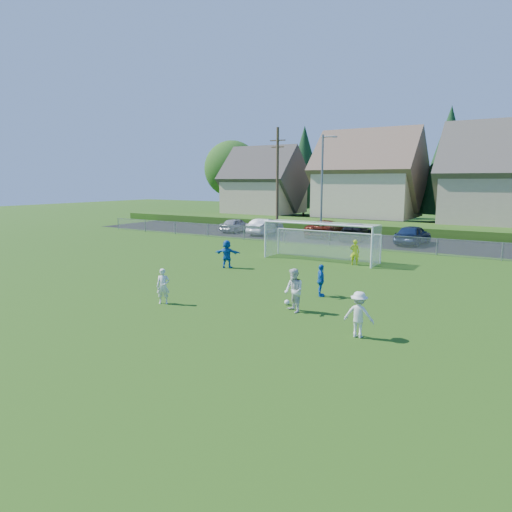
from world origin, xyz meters
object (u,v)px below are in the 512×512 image
object	(u,v)px
soccer_goal	(322,235)
car_d	(355,231)
player_blue_b	(227,254)
car_b	(265,227)
car_a	(236,225)
player_white_b	(294,291)
goalkeeper	(355,252)
player_blue_a	(321,280)
car_e	(413,235)
player_white_c	(359,315)
soccer_ball	(287,302)
car_c	(327,228)
player_white_a	(163,286)

from	to	relation	value
soccer_goal	car_d	bearing A→B (deg)	98.65
player_blue_b	car_b	bearing A→B (deg)	-84.48
car_a	player_white_b	bearing A→B (deg)	130.55
player_blue_b	goalkeeper	bearing A→B (deg)	-158.97
player_blue_a	car_e	xyz separation A→B (m)	(-0.57, 19.39, 0.06)
player_white_c	car_e	xyz separation A→B (m)	(-3.85, 23.70, 0.02)
car_a	car_e	size ratio (longest dim) A/B	0.87
soccer_ball	player_white_c	world-z (taller)	player_white_c
car_c	soccer_goal	xyz separation A→B (m)	(4.67, -11.70, 0.85)
goalkeeper	car_e	xyz separation A→B (m)	(0.82, 11.22, 0.01)
player_white_a	car_a	xyz separation A→B (m)	(-12.68, 23.88, -0.06)
player_white_b	goalkeeper	size ratio (longest dim) A/B	1.11
player_blue_b	car_e	distance (m)	17.55
player_white_c	car_d	world-z (taller)	player_white_c
player_blue_b	soccer_goal	distance (m)	6.61
soccer_ball	player_white_b	distance (m)	1.31
player_white_c	player_blue_a	world-z (taller)	player_white_c
player_white_c	car_d	size ratio (longest dim) A/B	0.30
soccer_ball	car_d	size ratio (longest dim) A/B	0.04
car_a	soccer_goal	world-z (taller)	soccer_goal
soccer_ball	car_b	bearing A→B (deg)	122.96
player_white_b	car_c	size ratio (longest dim) A/B	0.31
player_white_a	car_d	distance (m)	24.28
car_d	player_white_a	bearing A→B (deg)	82.97
goalkeeper	car_b	xyz separation A→B (m)	(-12.86, 10.82, -0.03)
player_white_a	car_e	bearing A→B (deg)	44.84
car_b	car_c	world-z (taller)	car_c
goalkeeper	car_b	distance (m)	16.80
player_blue_b	car_e	world-z (taller)	player_blue_b
player_blue_b	soccer_goal	xyz separation A→B (m)	(3.66, 5.45, 0.79)
car_e	player_white_c	bearing A→B (deg)	104.45
goalkeeper	player_blue_a	bearing A→B (deg)	87.64
player_white_a	car_a	bearing A→B (deg)	83.52
player_blue_a	player_blue_b	world-z (taller)	player_blue_b
player_white_c	goalkeeper	bearing A→B (deg)	-73.76
soccer_ball	player_white_b	world-z (taller)	player_white_b
soccer_ball	car_c	xyz separation A→B (m)	(-7.90, 22.48, 0.66)
soccer_ball	car_a	world-z (taller)	car_a
player_white_b	car_d	size ratio (longest dim) A/B	0.34
player_white_c	car_a	distance (m)	31.60
soccer_ball	player_white_c	size ratio (longest dim) A/B	0.14
player_blue_a	car_d	world-z (taller)	car_d
player_blue_b	player_white_b	bearing A→B (deg)	123.47
car_b	car_c	size ratio (longest dim) A/B	0.82
player_white_a	player_blue_a	distance (m)	6.91
player_white_b	car_a	size ratio (longest dim) A/B	0.43
player_white_b	car_c	world-z (taller)	player_white_b
car_a	soccer_ball	bearing A→B (deg)	130.42
goalkeeper	car_a	xyz separation A→B (m)	(-16.41, 11.07, -0.09)
player_white_c	car_b	size ratio (longest dim) A/B	0.34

